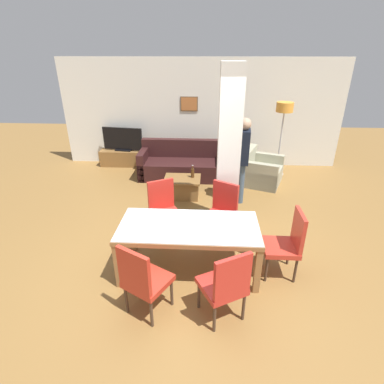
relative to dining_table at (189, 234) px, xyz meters
The scene contains 17 objects.
ground_plane 0.59m from the dining_table, ahead, with size 18.00×18.00×0.00m, color olive.
back_wall 4.51m from the dining_table, 90.01° to the left, with size 7.20×0.09×2.70m.
divider_pillar 1.61m from the dining_table, 66.59° to the left, with size 0.36×0.39×2.70m.
dining_table is the anchor object (origin of this frame).
dining_chair_head_right 1.32m from the dining_table, ahead, with size 0.46×0.46×0.96m.
dining_chair_near_right 0.97m from the dining_table, 61.45° to the right, with size 0.62×0.62×0.96m.
dining_chair_far_right 0.93m from the dining_table, 60.15° to the left, with size 0.63×0.63×0.96m.
dining_chair_far_left 0.96m from the dining_table, 118.84° to the left, with size 0.62×0.62×0.96m.
dining_chair_near_left 0.95m from the dining_table, 119.42° to the right, with size 0.63×0.63×0.96m.
sofa 3.50m from the dining_table, 96.32° to the left, with size 2.07×0.86×0.86m.
armchair 3.50m from the dining_table, 65.58° to the left, with size 1.12×1.15×0.79m.
coffee_table 2.39m from the dining_table, 97.27° to the left, with size 0.76×0.59×0.42m.
bottle 2.41m from the dining_table, 92.06° to the left, with size 0.07×0.07×0.27m.
tv_stand 4.65m from the dining_table, 115.96° to the left, with size 1.25×0.40×0.42m.
tv_screen 4.63m from the dining_table, 115.96° to the left, with size 1.06×0.26×0.61m.
floor_lamp 4.34m from the dining_table, 62.44° to the left, with size 0.39×0.39×1.76m.
standing_person 2.43m from the dining_table, 67.70° to the left, with size 0.26×0.40×1.71m.
Camera 1 is at (0.24, -3.40, 2.84)m, focal length 28.00 mm.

